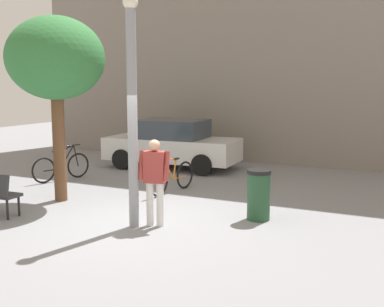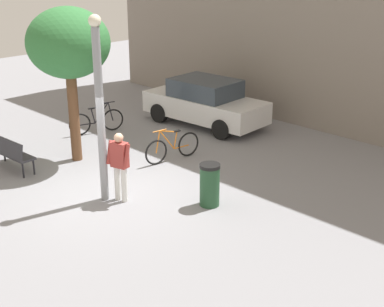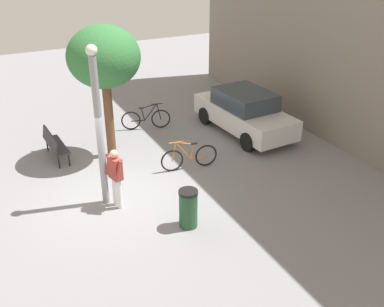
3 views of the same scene
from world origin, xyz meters
name	(u,v)px [view 1 (image 1 of 3)]	position (x,y,z in m)	size (l,w,h in m)	color
ground_plane	(137,221)	(0.00, 0.00, 0.00)	(36.00, 36.00, 0.00)	gray
building_facade	(272,17)	(0.00, 8.70, 4.94)	(17.66, 2.00, 9.87)	gray
lamppost	(132,106)	(0.14, -0.33, 2.31)	(0.28, 0.28, 4.29)	gray
person_by_lamppost	(155,177)	(0.47, -0.10, 0.97)	(0.63, 0.39, 1.67)	white
plaza_tree	(56,60)	(-2.53, 0.69, 3.22)	(2.20, 2.20, 4.20)	brown
bicycle_black	(62,167)	(-4.08, 2.50, 0.38)	(0.58, 1.74, 0.97)	black
bicycle_orange	(172,177)	(-0.59, 2.54, 0.38)	(0.30, 1.80, 0.97)	black
parked_car_white	(172,144)	(-2.23, 5.56, 0.77)	(4.30, 2.02, 1.55)	silver
trash_bin	(259,195)	(2.10, 1.19, 0.51)	(0.48, 0.48, 1.01)	#234C2D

